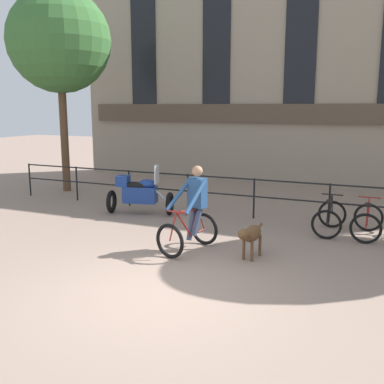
{
  "coord_description": "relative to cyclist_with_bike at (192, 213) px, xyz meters",
  "views": [
    {
      "loc": [
        3.11,
        -5.82,
        2.87
      ],
      "look_at": [
        -0.72,
        2.86,
        1.05
      ],
      "focal_mm": 42.0,
      "sensor_mm": 36.0,
      "label": 1
    }
  ],
  "objects": [
    {
      "name": "ground_plane",
      "position": [
        0.43,
        -2.2,
        -0.76
      ],
      "size": [
        60.0,
        60.0,
        0.0
      ],
      "primitive_type": "plane",
      "color": "gray"
    },
    {
      "name": "canal_railing",
      "position": [
        0.43,
        3.0,
        -0.05
      ],
      "size": [
        15.05,
        0.05,
        1.05
      ],
      "color": "black",
      "rests_on": "ground_plane"
    },
    {
      "name": "building_facade",
      "position": [
        0.43,
        8.79,
        3.84
      ],
      "size": [
        18.0,
        0.72,
        9.24
      ],
      "color": "gray",
      "rests_on": "ground_plane"
    },
    {
      "name": "cyclist_with_bike",
      "position": [
        0.0,
        0.0,
        0.0
      ],
      "size": [
        0.95,
        1.3,
        1.7
      ],
      "rotation": [
        0.0,
        0.0,
        -0.25
      ],
      "color": "black",
      "rests_on": "ground_plane"
    },
    {
      "name": "dog",
      "position": [
        1.25,
        -0.08,
        -0.29
      ],
      "size": [
        0.34,
        1.02,
        0.67
      ],
      "rotation": [
        0.0,
        0.0,
        -0.13
      ],
      "color": "brown",
      "rests_on": "ground_plane"
    },
    {
      "name": "parked_motorcycle",
      "position": [
        -2.53,
        2.25,
        -0.2
      ],
      "size": [
        1.85,
        1.02,
        1.35
      ],
      "rotation": [
        0.0,
        0.0,
        1.81
      ],
      "color": "black",
      "rests_on": "ground_plane"
    },
    {
      "name": "parked_bicycle_near_lamp",
      "position": [
        2.4,
        2.34,
        -0.41
      ],
      "size": [
        0.66,
        1.11,
        0.86
      ],
      "rotation": [
        0.0,
        0.0,
        3.14
      ],
      "color": "black",
      "rests_on": "ground_plane"
    },
    {
      "name": "parked_bicycle_mid_left",
      "position": [
        3.2,
        2.34,
        -0.41
      ],
      "size": [
        0.67,
        1.12,
        0.86
      ],
      "rotation": [
        0.0,
        0.0,
        3.13
      ],
      "color": "black",
      "rests_on": "ground_plane"
    },
    {
      "name": "tree_canalside_left",
      "position": [
        -6.54,
        4.16,
        4.17
      ],
      "size": [
        3.34,
        3.34,
        6.62
      ],
      "color": "brown",
      "rests_on": "ground_plane"
    }
  ]
}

